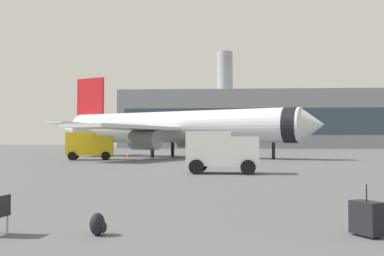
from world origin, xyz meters
name	(u,v)px	position (x,y,z in m)	size (l,w,h in m)	color
airplane_at_gate	(175,127)	(-5.05, 48.01, 3.66)	(33.93, 31.17, 10.50)	silver
service_truck	(89,145)	(-13.48, 40.68, 1.61)	(5.14, 3.32, 2.90)	yellow
cargo_van	(222,150)	(0.28, 22.48, 1.45)	(4.55, 2.64, 2.60)	white
safety_cone_near	(128,155)	(-10.69, 47.44, 0.29)	(0.44, 0.44, 0.60)	#F2590C
safety_cone_mid	(95,154)	(-15.73, 50.77, 0.31)	(0.44, 0.44, 0.63)	#F2590C
rolling_suitcase	(367,218)	(3.12, 5.02, 0.39)	(0.67, 0.75, 1.10)	black
traveller_backpack	(98,224)	(-2.61, 4.80, 0.23)	(0.36, 0.40, 0.48)	black
terminal_building	(266,120)	(13.98, 120.16, 7.92)	(80.94, 22.82, 27.62)	gray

